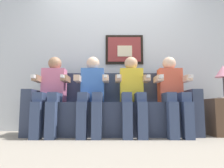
# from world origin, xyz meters

# --- Properties ---
(ground_plane) EXTENTS (6.18, 6.18, 0.00)m
(ground_plane) POSITION_xyz_m (0.00, 0.00, 0.00)
(ground_plane) COLOR #9E9384
(back_wall_assembly) EXTENTS (4.76, 0.10, 2.60)m
(back_wall_assembly) POSITION_xyz_m (0.01, 0.76, 1.30)
(back_wall_assembly) COLOR silver
(back_wall_assembly) RESTS_ON ground_plane
(couch) EXTENTS (2.36, 0.58, 0.90)m
(couch) POSITION_xyz_m (0.00, 0.33, 0.31)
(couch) COLOR #333D56
(couch) RESTS_ON ground_plane
(person_leftmost) EXTENTS (0.46, 0.56, 1.11)m
(person_leftmost) POSITION_xyz_m (-0.83, 0.16, 0.61)
(person_leftmost) COLOR pink
(person_leftmost) RESTS_ON ground_plane
(person_left_center) EXTENTS (0.46, 0.56, 1.11)m
(person_left_center) POSITION_xyz_m (-0.28, 0.16, 0.61)
(person_left_center) COLOR #3F72CC
(person_left_center) RESTS_ON ground_plane
(person_right_center) EXTENTS (0.46, 0.56, 1.11)m
(person_right_center) POSITION_xyz_m (0.28, 0.16, 0.61)
(person_right_center) COLOR yellow
(person_right_center) RESTS_ON ground_plane
(person_rightmost) EXTENTS (0.46, 0.56, 1.11)m
(person_rightmost) POSITION_xyz_m (0.83, 0.16, 0.61)
(person_rightmost) COLOR #D8593F
(person_rightmost) RESTS_ON ground_plane
(side_table_right) EXTENTS (0.40, 0.40, 0.50)m
(side_table_right) POSITION_xyz_m (1.53, 0.22, 0.25)
(side_table_right) COLOR brown
(side_table_right) RESTS_ON ground_plane
(table_lamp) EXTENTS (0.22, 0.22, 0.46)m
(table_lamp) POSITION_xyz_m (1.54, 0.17, 0.86)
(table_lamp) COLOR #333338
(table_lamp) RESTS_ON side_table_right
(spare_remote_on_table) EXTENTS (0.04, 0.13, 0.02)m
(spare_remote_on_table) POSITION_xyz_m (1.45, 0.11, 0.51)
(spare_remote_on_table) COLOR white
(spare_remote_on_table) RESTS_ON side_table_right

